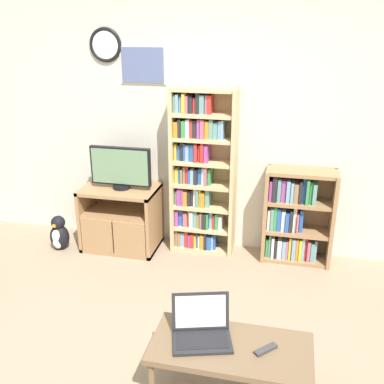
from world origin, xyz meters
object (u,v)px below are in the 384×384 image
Objects in this scene: television at (121,168)px; coffee_table at (231,352)px; bookshelf_tall at (200,174)px; bookshelf_short at (294,217)px; tv_stand at (121,218)px; penguin_figurine at (59,234)px; laptop at (201,328)px; remote_near_laptop at (266,349)px.

coffee_table is (1.41, -1.80, -0.54)m from television.
bookshelf_tall reaches higher than coffee_table.
coffee_table is (-0.35, -1.95, -0.10)m from bookshelf_short.
tv_stand is 2.04× the size of penguin_figurine.
laptop is 2.45m from penguin_figurine.
television is at bearing 17.21° from penguin_figurine.
bookshelf_short is 1.95m from remote_near_laptop.
coffee_table is 0.23m from laptop.
laptop is (1.24, -1.76, 0.13)m from tv_stand.
television is at bearing 127.98° from coffee_table.
bookshelf_short is 2.51× the size of penguin_figurine.
coffee_table is (0.61, -1.96, -0.49)m from bookshelf_tall.
tv_stand is at bearing -176.34° from television.
penguin_figurine is (-0.66, -0.20, -0.72)m from television.
tv_stand is at bearing 17.83° from penguin_figurine.
bookshelf_tall is 2.11m from coffee_table.
laptop reaches higher than penguin_figurine.
remote_near_laptop reaches higher than coffee_table.
coffee_table is 6.92× the size of remote_near_laptop.
bookshelf_tall is at bearing 85.83° from laptop.
remote_near_laptop is at bearing -47.42° from tv_stand.
coffee_table is 0.22m from remote_near_laptop.
television reaches higher than bookshelf_short.
bookshelf_short is at bearing 8.25° from penguin_figurine.
bookshelf_tall is 11.74× the size of remote_near_laptop.
bookshelf_short is (1.79, 0.15, 0.12)m from tv_stand.
penguin_figurine is at bearing -165.96° from bookshelf_tall.
television is 1.82m from bookshelf_short.
penguin_figurine is (-1.45, -0.36, -0.67)m from bookshelf_tall.
remote_near_laptop is at bearing -21.84° from laptop.
remote_near_laptop is at bearing -67.13° from bookshelf_tall.
tv_stand is 0.98m from bookshelf_tall.
television is at bearing 3.66° from tv_stand.
bookshelf_tall is at bearing 11.35° from television.
tv_stand is at bearing -175.26° from bookshelf_short.
bookshelf_tall is at bearing 14.04° from penguin_figurine.
television is 0.66× the size of bookshelf_short.
laptop reaches higher than coffee_table.
bookshelf_short reaches higher than penguin_figurine.
bookshelf_tall is 1.70× the size of coffee_table.
bookshelf_short is 6.59× the size of remote_near_laptop.
bookshelf_tall is 1.04m from bookshelf_short.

